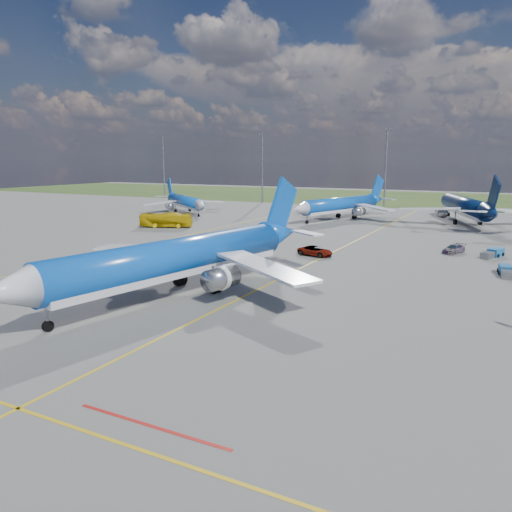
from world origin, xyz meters
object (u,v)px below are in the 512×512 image
at_px(bg_jet_n, 464,223).
at_px(service_car_a, 214,260).
at_px(bg_jet_nw, 185,213).
at_px(apron_bus, 166,220).
at_px(baggage_tug_c, 248,232).
at_px(baggage_tug_w, 506,271).
at_px(service_car_c, 454,249).
at_px(main_airliner, 178,295).
at_px(service_car_b, 315,251).
at_px(baggage_tug_e, 493,253).
at_px(bg_jet_nnw, 340,219).

height_order(bg_jet_n, service_car_a, bg_jet_n).
height_order(bg_jet_nw, apron_bus, bg_jet_nw).
bearing_deg(apron_bus, baggage_tug_c, -116.49).
bearing_deg(baggage_tug_w, service_car_c, 113.18).
bearing_deg(service_car_a, baggage_tug_c, 94.21).
xyz_separation_m(main_airliner, baggage_tug_c, (-13.54, 40.71, 0.49)).
bearing_deg(main_airliner, service_car_b, 89.83).
bearing_deg(service_car_a, main_airliner, -85.98).
height_order(bg_jet_n, apron_bus, bg_jet_n).
bearing_deg(baggage_tug_e, bg_jet_n, 121.22).
bearing_deg(bg_jet_nnw, main_airliner, -68.08).
height_order(apron_bus, baggage_tug_c, apron_bus).
bearing_deg(service_car_b, apron_bus, 79.41).
height_order(bg_jet_nw, bg_jet_n, bg_jet_n).
bearing_deg(service_car_c, service_car_b, -123.99).
relative_size(bg_jet_nw, service_car_b, 6.18).
bearing_deg(bg_jet_nw, apron_bus, -115.52).
bearing_deg(service_car_b, bg_jet_nnw, 24.40).
xyz_separation_m(bg_jet_n, service_car_c, (2.15, -39.70, 0.65)).
xyz_separation_m(service_car_b, service_car_c, (17.85, 11.79, -0.07)).
distance_m(baggage_tug_w, baggage_tug_e, 12.26).
relative_size(main_airliner, service_car_a, 11.35).
relative_size(bg_jet_nnw, service_car_a, 9.77).
relative_size(service_car_a, baggage_tug_e, 0.73).
bearing_deg(baggage_tug_c, bg_jet_nw, 126.90).
distance_m(bg_jet_nnw, service_car_a, 57.97).
relative_size(bg_jet_nnw, baggage_tug_e, 7.10).
bearing_deg(bg_jet_n, baggage_tug_c, 27.63).
relative_size(service_car_a, baggage_tug_w, 0.78).
relative_size(apron_bus, baggage_tug_c, 2.23).
relative_size(service_car_b, service_car_c, 1.16).
bearing_deg(service_car_b, main_airliner, 179.85).
distance_m(service_car_a, baggage_tug_w, 36.94).
bearing_deg(baggage_tug_e, bg_jet_nw, 179.04).
relative_size(service_car_a, service_car_b, 0.73).
bearing_deg(baggage_tug_c, bg_jet_nnw, 62.57).
xyz_separation_m(service_car_a, service_car_c, (27.90, 23.79, 0.00)).
xyz_separation_m(bg_jet_nw, main_airliner, (47.47, -68.02, 0.00)).
relative_size(bg_jet_nw, service_car_a, 8.44).
xyz_separation_m(bg_jet_nnw, apron_bus, (-27.81, -30.74, 1.51)).
height_order(bg_jet_nw, bg_jet_nnw, bg_jet_nnw).
xyz_separation_m(service_car_a, baggage_tug_e, (33.28, 23.16, -0.11)).
bearing_deg(service_car_a, baggage_tug_e, 20.56).
distance_m(service_car_a, baggage_tug_c, 27.28).
height_order(bg_jet_nw, service_car_b, bg_jet_nw).
distance_m(bg_jet_n, baggage_tug_w, 53.29).
relative_size(bg_jet_n, service_car_c, 9.23).
relative_size(bg_jet_nw, service_car_c, 7.19).
relative_size(bg_jet_nw, main_airliner, 0.74).
distance_m(service_car_b, baggage_tug_e, 25.77).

